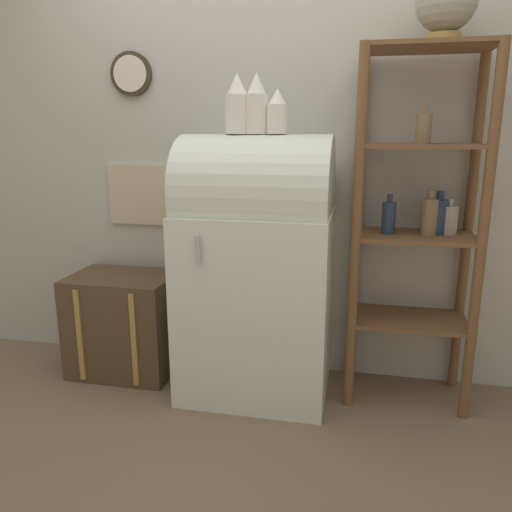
# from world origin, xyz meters

# --- Properties ---
(ground_plane) EXTENTS (12.00, 12.00, 0.00)m
(ground_plane) POSITION_xyz_m (0.00, 0.00, 0.00)
(ground_plane) COLOR #7A664C
(wall_back) EXTENTS (7.00, 0.09, 2.70)m
(wall_back) POSITION_xyz_m (-0.00, 0.57, 1.35)
(wall_back) COLOR #B7B7AD
(wall_back) RESTS_ON ground_plane
(refrigerator) EXTENTS (0.77, 0.63, 1.38)m
(refrigerator) POSITION_xyz_m (-0.00, 0.25, 0.70)
(refrigerator) COLOR silver
(refrigerator) RESTS_ON ground_plane
(suitcase_trunk) EXTENTS (0.59, 0.43, 0.59)m
(suitcase_trunk) POSITION_xyz_m (-0.81, 0.30, 0.29)
(suitcase_trunk) COLOR brown
(suitcase_trunk) RESTS_ON ground_plane
(shelf_unit) EXTENTS (0.62, 0.38, 1.78)m
(shelf_unit) POSITION_xyz_m (0.80, 0.34, 1.00)
(shelf_unit) COLOR brown
(shelf_unit) RESTS_ON ground_plane
(globe) EXTENTS (0.27, 0.27, 0.31)m
(globe) POSITION_xyz_m (0.85, 0.31, 1.95)
(globe) COLOR #AD8942
(globe) RESTS_ON shelf_unit
(vase_left) EXTENTS (0.12, 0.12, 0.29)m
(vase_left) POSITION_xyz_m (-0.10, 0.24, 1.51)
(vase_left) COLOR white
(vase_left) RESTS_ON refrigerator
(vase_center) EXTENTS (0.11, 0.11, 0.29)m
(vase_center) POSITION_xyz_m (0.00, 0.25, 1.51)
(vase_center) COLOR white
(vase_center) RESTS_ON refrigerator
(vase_right) EXTENTS (0.10, 0.10, 0.21)m
(vase_right) POSITION_xyz_m (0.10, 0.24, 1.48)
(vase_right) COLOR white
(vase_right) RESTS_ON refrigerator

